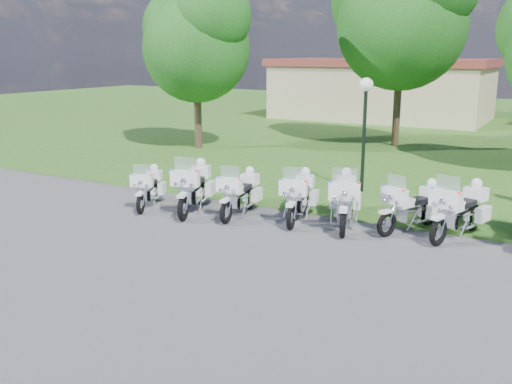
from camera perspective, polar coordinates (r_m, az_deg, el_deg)
The scene contains 13 objects.
ground at distance 13.79m, azimuth 0.79°, elevation -5.31°, with size 100.00×100.00×0.00m, color #505055.
grass_lawn at distance 39.20m, azimuth 20.31°, elevation 6.32°, with size 100.00×48.00×0.01m, color #2F5D1D.
motorcycle_0 at distance 17.38m, azimuth -10.67°, elevation 0.51°, with size 1.23×1.98×1.42m.
motorcycle_1 at distance 16.65m, azimuth -6.23°, elevation 0.56°, with size 1.39×2.49×1.74m.
motorcycle_2 at distance 16.16m, azimuth -1.59°, elevation -0.05°, with size 0.94×2.31×1.55m.
motorcycle_3 at distance 15.75m, azimuth 4.37°, elevation -0.35°, with size 1.13×2.38×1.62m.
motorcycle_4 at distance 15.31m, azimuth 8.87°, elevation -0.71°, with size 1.37×2.48×1.73m.
motorcycle_5 at distance 15.29m, azimuth 15.40°, elevation -1.33°, with size 1.36×2.18×1.57m.
motorcycle_6 at distance 15.10m, azimuth 19.77°, elevation -1.65°, with size 1.27×2.45×1.69m.
lamp_post at distance 18.85m, azimuth 10.87°, elevation 8.49°, with size 0.44×0.44×3.74m.
tree_0 at distance 27.60m, azimuth -6.04°, elevation 15.07°, with size 5.86×5.00×7.81m.
tree_1 at distance 29.09m, azimuth 14.35°, elevation 17.01°, with size 7.21×6.15×9.61m.
building_west at distance 41.37m, azimuth 12.48°, elevation 10.07°, with size 14.56×8.32×4.10m.
Camera 1 is at (6.27, -11.43, 4.51)m, focal length 40.00 mm.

